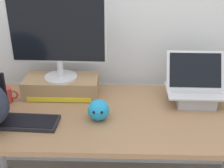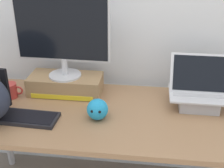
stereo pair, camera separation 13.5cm
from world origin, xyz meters
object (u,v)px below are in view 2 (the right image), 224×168
(external_keyboard, at_px, (19,117))
(coffee_mug, at_px, (10,91))
(open_laptop, at_px, (198,96))
(desktop_monitor, at_px, (62,33))
(toner_box_yellow, at_px, (66,84))
(plush_toy, at_px, (97,109))

(external_keyboard, relative_size, coffee_mug, 3.30)
(open_laptop, relative_size, external_keyboard, 0.78)
(desktop_monitor, xyz_separation_m, coffee_mug, (-0.33, -0.10, -0.34))
(external_keyboard, bearing_deg, toner_box_yellow, 65.40)
(plush_toy, bearing_deg, external_keyboard, -172.42)
(toner_box_yellow, height_order, plush_toy, same)
(desktop_monitor, height_order, external_keyboard, desktop_monitor)
(desktop_monitor, relative_size, open_laptop, 1.68)
(toner_box_yellow, relative_size, coffee_mug, 3.46)
(toner_box_yellow, xyz_separation_m, desktop_monitor, (-0.00, -0.00, 0.33))
(toner_box_yellow, height_order, open_laptop, open_laptop)
(coffee_mug, height_order, plush_toy, plush_toy)
(coffee_mug, bearing_deg, toner_box_yellow, 17.92)
(toner_box_yellow, bearing_deg, external_keyboard, -117.26)
(open_laptop, bearing_deg, external_keyboard, -164.05)
(open_laptop, distance_m, external_keyboard, 1.02)
(desktop_monitor, relative_size, external_keyboard, 1.32)
(toner_box_yellow, bearing_deg, desktop_monitor, -91.81)
(open_laptop, xyz_separation_m, coffee_mug, (-1.14, -0.04, -0.02))
(external_keyboard, bearing_deg, desktop_monitor, 65.32)
(external_keyboard, height_order, coffee_mug, coffee_mug)
(desktop_monitor, relative_size, coffee_mug, 4.35)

